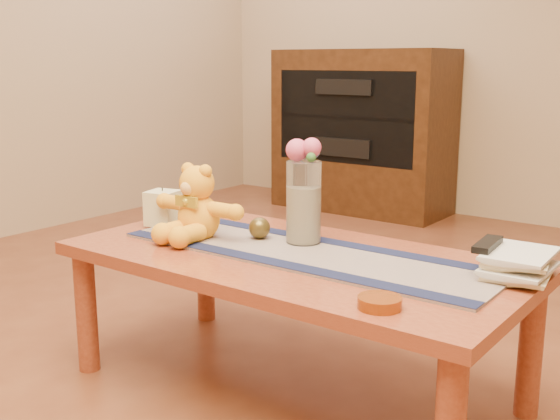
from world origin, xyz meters
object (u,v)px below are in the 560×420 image
Objects in this scene: teddy_bear at (198,202)px; pillar_candle at (163,208)px; book_bottom at (487,270)px; tv_remote at (488,244)px; glass_vase at (304,202)px; amber_dish at (380,303)px; bronze_ball at (259,228)px.

pillar_candle is at bearing 166.87° from teddy_bear.
book_bottom is 0.08m from tv_remote.
glass_vase reaches higher than book_bottom.
teddy_bear is 3.18× the size of amber_dish.
amber_dish is (0.79, -0.22, -0.11)m from teddy_bear.
pillar_candle reaches higher than book_bottom.
pillar_candle is 0.75× the size of tv_remote.
book_bottom is (0.72, 0.11, -0.03)m from bronze_ball.
bronze_ball is 0.31× the size of book_bottom.
pillar_candle reaches higher than tv_remote.
book_bottom is 0.43m from amber_dish.
tv_remote is (0.58, 0.05, -0.05)m from glass_vase.
amber_dish is (1.00, -0.26, -0.05)m from pillar_candle.
bronze_ball is at bearing 7.47° from pillar_candle.
teddy_bear is at bearing -173.30° from tv_remote.
glass_vase is 2.46× the size of amber_dish.
teddy_bear is at bearing 164.68° from amber_dish.
book_bottom is (0.90, 0.20, -0.11)m from teddy_bear.
book_bottom is (0.58, 0.06, -0.13)m from glass_vase.
bronze_ball is at bearing -179.98° from book_bottom.
bronze_ball is at bearing 26.83° from teddy_bear.
pillar_candle reaches higher than bronze_ball.
tv_remote is 1.51× the size of amber_dish.
teddy_bear is 2.10× the size of tv_remote.
teddy_bear is at bearing -11.65° from pillar_candle.
teddy_bear is at bearing -155.76° from glass_vase.
pillar_candle is 1.12m from tv_remote.
teddy_bear is 0.35m from glass_vase.
glass_vase is (0.32, 0.14, 0.02)m from teddy_bear.
amber_dish is (-0.10, -0.42, 0.00)m from book_bottom.
book_bottom is at bearing 11.24° from teddy_bear.
pillar_candle is 0.54× the size of book_bottom.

